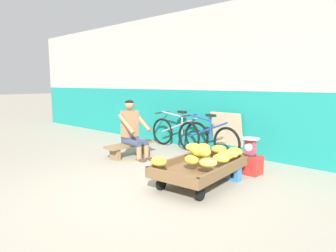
{
  "coord_description": "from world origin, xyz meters",
  "views": [
    {
      "loc": [
        2.84,
        -2.49,
        1.47
      ],
      "look_at": [
        -0.55,
        1.24,
        0.75
      ],
      "focal_mm": 32.04,
      "sensor_mm": 36.0,
      "label": 1
    }
  ],
  "objects_px": {
    "bicycle_far_left": "(206,138)",
    "shopping_bag": "(234,173)",
    "plastic_crate": "(250,165)",
    "weighing_scale": "(250,146)",
    "low_bench": "(130,147)",
    "banana_cart": "(200,169)",
    "vendor_seated": "(132,129)",
    "sign_board": "(227,133)",
    "bicycle_near_left": "(178,132)"
  },
  "relations": [
    {
      "from": "vendor_seated",
      "to": "banana_cart",
      "type": "bearing_deg",
      "value": -12.63
    },
    {
      "from": "shopping_bag",
      "to": "weighing_scale",
      "type": "bearing_deg",
      "value": 90.12
    },
    {
      "from": "bicycle_near_left",
      "to": "shopping_bag",
      "type": "bearing_deg",
      "value": -29.8
    },
    {
      "from": "weighing_scale",
      "to": "bicycle_near_left",
      "type": "distance_m",
      "value": 2.3
    },
    {
      "from": "vendor_seated",
      "to": "weighing_scale",
      "type": "distance_m",
      "value": 2.33
    },
    {
      "from": "bicycle_far_left",
      "to": "sign_board",
      "type": "xyz_separation_m",
      "value": [
        0.28,
        0.34,
        0.09
      ]
    },
    {
      "from": "banana_cart",
      "to": "sign_board",
      "type": "height_order",
      "value": "sign_board"
    },
    {
      "from": "vendor_seated",
      "to": "sign_board",
      "type": "bearing_deg",
      "value": 49.75
    },
    {
      "from": "weighing_scale",
      "to": "sign_board",
      "type": "height_order",
      "value": "sign_board"
    },
    {
      "from": "bicycle_near_left",
      "to": "shopping_bag",
      "type": "relative_size",
      "value": 6.92
    },
    {
      "from": "bicycle_far_left",
      "to": "banana_cart",
      "type": "bearing_deg",
      "value": -57.83
    },
    {
      "from": "low_bench",
      "to": "plastic_crate",
      "type": "relative_size",
      "value": 3.07
    },
    {
      "from": "vendor_seated",
      "to": "bicycle_far_left",
      "type": "relative_size",
      "value": 0.69
    },
    {
      "from": "sign_board",
      "to": "low_bench",
      "type": "bearing_deg",
      "value": -132.27
    },
    {
      "from": "bicycle_far_left",
      "to": "shopping_bag",
      "type": "relative_size",
      "value": 6.9
    },
    {
      "from": "vendor_seated",
      "to": "weighing_scale",
      "type": "xyz_separation_m",
      "value": [
        2.26,
        0.55,
        -0.11
      ]
    },
    {
      "from": "banana_cart",
      "to": "shopping_bag",
      "type": "distance_m",
      "value": 0.59
    },
    {
      "from": "bicycle_near_left",
      "to": "bicycle_far_left",
      "type": "distance_m",
      "value": 0.9
    },
    {
      "from": "sign_board",
      "to": "bicycle_far_left",
      "type": "bearing_deg",
      "value": -129.92
    },
    {
      "from": "low_bench",
      "to": "plastic_crate",
      "type": "height_order",
      "value": "plastic_crate"
    },
    {
      "from": "banana_cart",
      "to": "weighing_scale",
      "type": "height_order",
      "value": "weighing_scale"
    },
    {
      "from": "weighing_scale",
      "to": "shopping_bag",
      "type": "distance_m",
      "value": 0.59
    },
    {
      "from": "shopping_bag",
      "to": "bicycle_far_left",
      "type": "bearing_deg",
      "value": 139.65
    },
    {
      "from": "weighing_scale",
      "to": "bicycle_near_left",
      "type": "bearing_deg",
      "value": 160.8
    },
    {
      "from": "weighing_scale",
      "to": "bicycle_near_left",
      "type": "xyz_separation_m",
      "value": [
        -2.17,
        0.75,
        -0.1
      ]
    },
    {
      "from": "bicycle_near_left",
      "to": "bicycle_far_left",
      "type": "xyz_separation_m",
      "value": [
        0.89,
        -0.15,
        0.0
      ]
    },
    {
      "from": "low_bench",
      "to": "weighing_scale",
      "type": "distance_m",
      "value": 2.42
    },
    {
      "from": "weighing_scale",
      "to": "low_bench",
      "type": "bearing_deg",
      "value": -166.92
    },
    {
      "from": "bicycle_far_left",
      "to": "plastic_crate",
      "type": "bearing_deg",
      "value": -25.14
    },
    {
      "from": "sign_board",
      "to": "shopping_bag",
      "type": "bearing_deg",
      "value": -54.91
    },
    {
      "from": "weighing_scale",
      "to": "bicycle_far_left",
      "type": "distance_m",
      "value": 1.42
    },
    {
      "from": "vendor_seated",
      "to": "bicycle_near_left",
      "type": "xyz_separation_m",
      "value": [
        0.09,
        1.3,
        -0.21
      ]
    },
    {
      "from": "low_bench",
      "to": "shopping_bag",
      "type": "xyz_separation_m",
      "value": [
        2.35,
        0.06,
        -0.08
      ]
    },
    {
      "from": "low_bench",
      "to": "sign_board",
      "type": "bearing_deg",
      "value": 47.73
    },
    {
      "from": "low_bench",
      "to": "shopping_bag",
      "type": "distance_m",
      "value": 2.35
    },
    {
      "from": "low_bench",
      "to": "weighing_scale",
      "type": "height_order",
      "value": "weighing_scale"
    },
    {
      "from": "low_bench",
      "to": "bicycle_near_left",
      "type": "xyz_separation_m",
      "value": [
        0.18,
        1.3,
        0.15
      ]
    },
    {
      "from": "banana_cart",
      "to": "low_bench",
      "type": "distance_m",
      "value": 2.12
    },
    {
      "from": "banana_cart",
      "to": "plastic_crate",
      "type": "xyz_separation_m",
      "value": [
        0.28,
        1.0,
        -0.09
      ]
    },
    {
      "from": "vendor_seated",
      "to": "low_bench",
      "type": "bearing_deg",
      "value": 176.49
    },
    {
      "from": "plastic_crate",
      "to": "bicycle_far_left",
      "type": "bearing_deg",
      "value": 154.86
    },
    {
      "from": "banana_cart",
      "to": "plastic_crate",
      "type": "height_order",
      "value": "banana_cart"
    },
    {
      "from": "bicycle_near_left",
      "to": "shopping_bag",
      "type": "height_order",
      "value": "bicycle_near_left"
    },
    {
      "from": "banana_cart",
      "to": "weighing_scale",
      "type": "relative_size",
      "value": 5.02
    },
    {
      "from": "banana_cart",
      "to": "plastic_crate",
      "type": "relative_size",
      "value": 4.18
    },
    {
      "from": "plastic_crate",
      "to": "shopping_bag",
      "type": "distance_m",
      "value": 0.49
    },
    {
      "from": "banana_cart",
      "to": "vendor_seated",
      "type": "distance_m",
      "value": 2.06
    },
    {
      "from": "banana_cart",
      "to": "sign_board",
      "type": "distance_m",
      "value": 2.07
    },
    {
      "from": "sign_board",
      "to": "banana_cart",
      "type": "bearing_deg",
      "value": -69.47
    },
    {
      "from": "shopping_bag",
      "to": "vendor_seated",
      "type": "bearing_deg",
      "value": -178.37
    }
  ]
}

